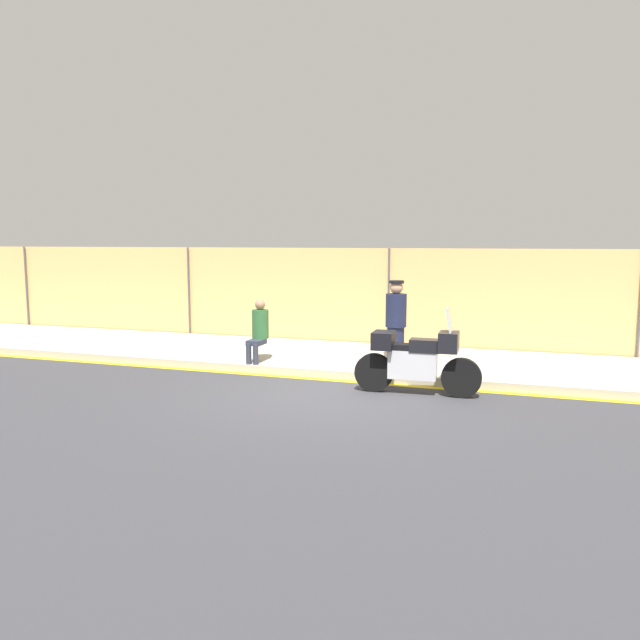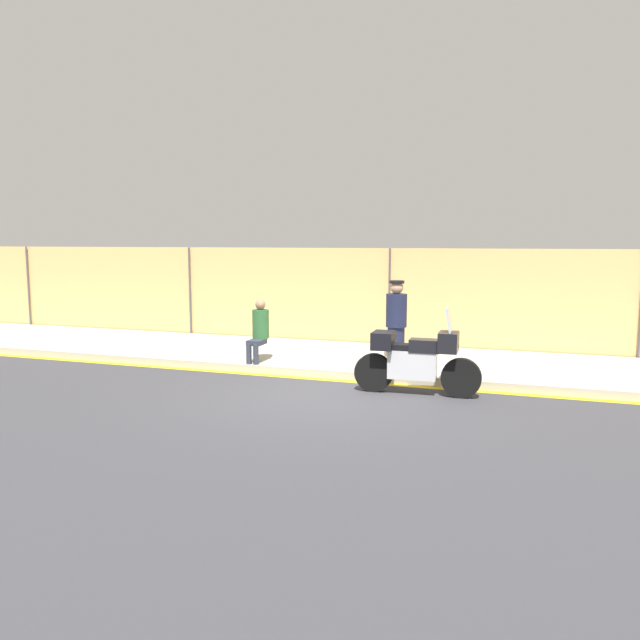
% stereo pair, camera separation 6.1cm
% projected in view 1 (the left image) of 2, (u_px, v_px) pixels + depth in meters
% --- Properties ---
extents(ground_plane, '(120.00, 120.00, 0.00)m').
position_uv_depth(ground_plane, '(331.00, 394.00, 10.74)').
color(ground_plane, '#38383D').
extents(sidewalk, '(40.13, 3.39, 0.16)m').
position_uv_depth(sidewalk, '(371.00, 360.00, 13.39)').
color(sidewalk, '#ADA89E').
rests_on(sidewalk, ground_plane).
extents(curb_paint_stripe, '(40.13, 0.18, 0.01)m').
position_uv_depth(curb_paint_stripe, '(348.00, 381.00, 11.72)').
color(curb_paint_stripe, gold).
rests_on(curb_paint_stripe, ground_plane).
extents(storefront_fence, '(38.13, 0.17, 2.45)m').
position_uv_depth(storefront_fence, '(389.00, 300.00, 14.92)').
color(storefront_fence, '#E5B26B').
rests_on(storefront_fence, ground_plane).
extents(motorcycle, '(2.18, 0.54, 1.53)m').
position_uv_depth(motorcycle, '(416.00, 359.00, 10.67)').
color(motorcycle, black).
rests_on(motorcycle, ground_plane).
extents(officer_standing, '(0.43, 0.43, 1.65)m').
position_uv_depth(officer_standing, '(396.00, 320.00, 12.97)').
color(officer_standing, '#191E38').
rests_on(officer_standing, sidewalk).
extents(person_seated_on_curb, '(0.34, 0.64, 1.27)m').
position_uv_depth(person_seated_on_curb, '(259.00, 327.00, 12.77)').
color(person_seated_on_curb, '#2D3342').
rests_on(person_seated_on_curb, sidewalk).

